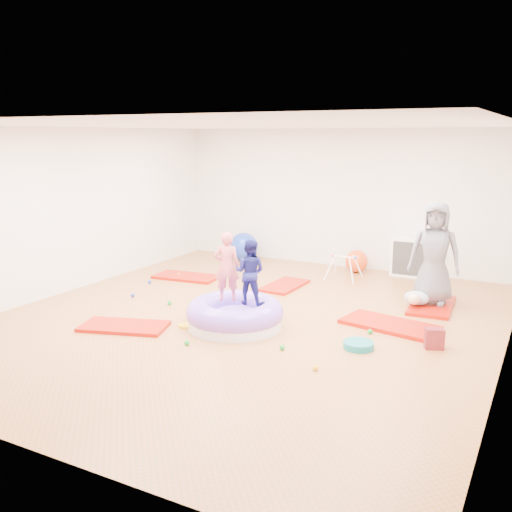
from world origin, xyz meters
The scene contains 19 objects.
room centered at (0.00, 0.00, 1.40)m, with size 7.01×8.01×2.81m.
gym_mat_front_left centered at (-1.34, -1.15, 0.02)m, with size 1.20×0.60×0.05m, color #CA1100.
gym_mat_mid_left centered at (-2.21, 1.63, 0.03)m, with size 1.21×0.60×0.05m, color #CA1100.
gym_mat_center_back centered at (-0.29, 1.93, 0.02)m, with size 1.08×0.54×0.05m, color #CA1100.
gym_mat_right centered at (1.96, 0.66, 0.03)m, with size 1.32×0.66×0.06m, color #CA1100.
gym_mat_rear_right centered at (2.29, 1.91, 0.03)m, with size 1.26×0.63×0.05m, color #CA1100.
inflatable_cushion centered at (0.02, -0.37, 0.17)m, with size 1.38×1.38×0.44m.
child_pink centered at (-0.15, -0.29, 0.90)m, with size 0.36×0.24×0.99m, color #E45F68.
child_navy centered at (0.21, -0.29, 0.86)m, with size 0.44×0.35×0.91m, color navy.
adult_caregiver centered at (2.28, 1.97, 0.86)m, with size 0.79×0.51×1.61m, color slate.
infant centered at (2.09, 1.71, 0.17)m, with size 0.39×0.39×0.23m.
ball_pit_balls centered at (-0.63, 0.13, 0.03)m, with size 4.43×3.03×0.07m.
exercise_ball_blue centered at (-1.99, 3.47, 0.31)m, with size 0.61×0.61×0.61m, color #1A3ABC.
exercise_ball_orange centered at (0.50, 3.60, 0.22)m, with size 0.45×0.45×0.45m, color #EA4817.
infant_play_gym centered at (0.48, 2.90, 0.30)m, with size 0.60×0.56×0.46m.
cube_shelf centered at (1.52, 3.79, 0.37)m, with size 0.74×0.37×0.74m.
balance_disc centered at (1.83, -0.35, 0.04)m, with size 0.39×0.39×0.09m, color #117884.
backpack centered at (2.68, 0.08, 0.13)m, with size 0.23×0.14×0.27m, color red.
yellow_toy centered at (-0.60, -0.69, 0.02)m, with size 0.22×0.22×0.03m, color yellow.
Camera 1 is at (3.89, -7.03, 2.67)m, focal length 40.00 mm.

